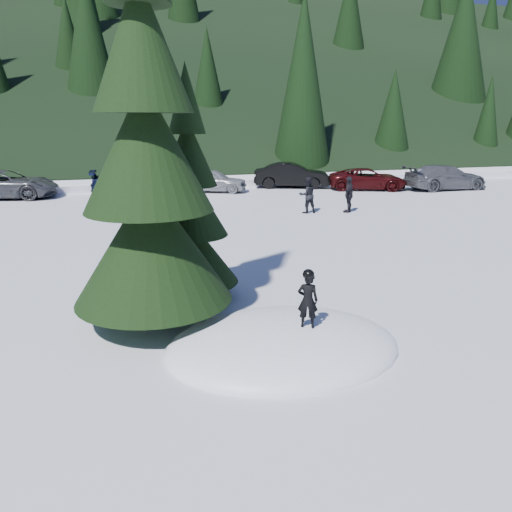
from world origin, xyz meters
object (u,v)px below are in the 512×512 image
object	(u,v)px
car_2	(5,184)
car_4	(213,180)
spruce_short	(190,212)
car_3	(135,182)
child_skier	(308,300)
spruce_tall	(147,165)
adult_1	(349,194)
car_6	(368,179)
car_7	(445,177)
adult_0	(307,195)
car_5	(292,175)

from	to	relation	value
car_2	car_4	bearing A→B (deg)	-83.54
spruce_short	car_3	bearing A→B (deg)	91.38
spruce_short	child_skier	xyz separation A→B (m)	(1.58, -3.43, -1.11)
spruce_tall	car_4	xyz separation A→B (m)	(4.97, 18.84, -2.64)
adult_1	car_2	bearing A→B (deg)	-77.02
car_6	car_4	bearing A→B (deg)	100.80
car_2	car_7	bearing A→B (deg)	-88.08
child_skier	car_6	xyz separation A→B (m)	(11.59, 19.26, -0.35)
spruce_short	car_6	xyz separation A→B (m)	(13.17, 15.83, -1.46)
spruce_tall	car_3	bearing A→B (deg)	88.32
spruce_short	adult_1	world-z (taller)	spruce_short
spruce_tall	car_2	size ratio (longest dim) A/B	1.58
car_2	car_3	bearing A→B (deg)	-82.01
car_6	car_7	size ratio (longest dim) A/B	0.91
child_skier	car_4	xyz separation A→B (m)	(2.40, 20.87, -0.32)
spruce_short	car_6	size ratio (longest dim) A/B	1.16
car_2	car_7	world-z (taller)	car_2
car_3	adult_1	bearing A→B (deg)	-131.69
child_skier	car_7	distance (m)	24.15
car_7	spruce_short	bearing A→B (deg)	129.01
adult_0	car_5	size ratio (longest dim) A/B	0.35
car_2	adult_1	bearing A→B (deg)	-109.13
spruce_short	adult_1	xyz separation A→B (m)	(8.67, 9.25, -1.28)
child_skier	car_3	bearing A→B (deg)	-60.28
adult_1	child_skier	bearing A→B (deg)	13.02
car_2	spruce_tall	bearing A→B (deg)	-152.21
car_4	car_7	world-z (taller)	car_7
child_skier	adult_0	xyz separation A→B (m)	(5.21, 13.07, -0.18)
adult_1	car_6	xyz separation A→B (m)	(4.50, 6.58, -0.18)
child_skier	adult_1	bearing A→B (deg)	-94.87
child_skier	adult_0	world-z (taller)	adult_0
car_2	car_4	distance (m)	11.23
child_skier	spruce_tall	bearing A→B (deg)	-13.87
car_4	car_7	xyz separation A→B (m)	(13.71, -2.87, 0.06)
adult_0	car_6	size ratio (longest dim) A/B	0.35
car_7	car_5	bearing A→B (deg)	67.96
spruce_tall	car_4	distance (m)	19.66
car_2	car_5	bearing A→B (deg)	-80.55
spruce_tall	adult_0	xyz separation A→B (m)	(7.79, 11.04, -2.50)
car_5	car_7	bearing A→B (deg)	-91.75
car_2	car_5	xyz separation A→B (m)	(16.32, -0.19, 0.01)
car_5	spruce_short	bearing A→B (deg)	172.98
car_2	car_5	size ratio (longest dim) A/B	1.17
child_skier	adult_0	size ratio (longest dim) A/B	0.63
adult_0	car_6	bearing A→B (deg)	-137.64
adult_0	car_7	distance (m)	11.96
spruce_short	child_skier	size ratio (longest dim) A/B	5.22
car_7	adult_0	bearing A→B (deg)	113.89
spruce_tall	car_5	bearing A→B (deg)	62.48
child_skier	car_3	size ratio (longest dim) A/B	0.21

